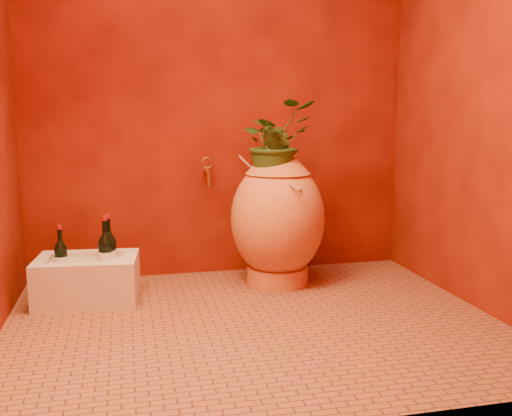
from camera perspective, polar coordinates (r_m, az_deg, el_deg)
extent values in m
plane|color=brown|center=(2.98, -0.15, -11.43)|extent=(2.50, 2.50, 0.00)
cube|color=#500D04|center=(3.77, -3.60, 12.31)|extent=(2.50, 0.02, 2.50)
cube|color=#500D04|center=(3.30, 22.04, 12.04)|extent=(0.02, 2.00, 2.50)
cylinder|color=#D3723B|center=(3.63, 2.14, -6.65)|extent=(0.44, 0.44, 0.11)
ellipsoid|color=#D3723B|center=(3.55, 2.18, -1.10)|extent=(0.66, 0.66, 0.73)
cone|color=#D3723B|center=(3.50, 2.21, 4.36)|extent=(0.46, 0.46, 0.11)
torus|color=#D3723B|center=(3.50, 2.22, 5.40)|extent=(0.28, 0.28, 0.05)
cylinder|color=olive|center=(3.44, 1.13, 2.55)|extent=(0.30, 0.29, 0.32)
cylinder|color=olive|center=(3.39, 2.41, 2.97)|extent=(0.14, 0.39, 0.11)
cylinder|color=olive|center=(3.46, 4.16, 3.36)|extent=(0.08, 0.34, 0.16)
cube|color=beige|center=(3.39, -16.48, -7.13)|extent=(0.59, 0.43, 0.23)
cube|color=beige|center=(3.51, -16.44, -4.36)|extent=(0.56, 0.13, 0.03)
cube|color=beige|center=(3.21, -16.75, -5.65)|extent=(0.56, 0.13, 0.03)
cube|color=beige|center=(3.38, -20.69, -5.09)|extent=(0.09, 0.24, 0.03)
cube|color=beige|center=(3.35, -12.44, -4.84)|extent=(0.09, 0.24, 0.03)
cylinder|color=black|center=(3.38, -14.77, -4.93)|extent=(0.08, 0.08, 0.19)
cone|color=black|center=(3.35, -14.86, -2.89)|extent=(0.08, 0.08, 0.05)
cylinder|color=black|center=(3.34, -14.90, -1.80)|extent=(0.03, 0.03, 0.08)
cylinder|color=#9B150E|center=(3.33, -14.94, -0.99)|extent=(0.03, 0.03, 0.03)
cylinder|color=silver|center=(3.38, -14.77, -4.93)|extent=(0.08, 0.08, 0.09)
cylinder|color=black|center=(3.42, -18.88, -5.20)|extent=(0.07, 0.07, 0.17)
cone|color=black|center=(3.40, -18.98, -3.44)|extent=(0.07, 0.07, 0.05)
cylinder|color=black|center=(3.38, -19.03, -2.52)|extent=(0.02, 0.02, 0.07)
cylinder|color=#9B150E|center=(3.38, -19.07, -1.82)|extent=(0.03, 0.03, 0.02)
cylinder|color=silver|center=(3.42, -18.88, -5.20)|extent=(0.07, 0.07, 0.07)
cylinder|color=black|center=(3.40, -14.46, -4.80)|extent=(0.08, 0.08, 0.20)
cone|color=black|center=(3.37, -14.54, -2.72)|extent=(0.08, 0.08, 0.05)
cylinder|color=black|center=(3.36, -14.59, -1.62)|extent=(0.03, 0.03, 0.08)
cylinder|color=#9B150E|center=(3.35, -14.63, -0.79)|extent=(0.03, 0.03, 0.03)
cylinder|color=silver|center=(3.40, -14.46, -4.80)|extent=(0.09, 0.09, 0.09)
cylinder|color=olive|center=(3.69, -4.94, 3.65)|extent=(0.03, 0.15, 0.03)
cylinder|color=olive|center=(3.62, -4.76, 2.84)|extent=(0.02, 0.02, 0.09)
torus|color=olive|center=(3.69, -4.95, 4.50)|extent=(0.08, 0.01, 0.08)
cylinder|color=olive|center=(3.69, -4.95, 4.07)|extent=(0.01, 0.01, 0.06)
imported|color=#254819|center=(3.49, 1.96, 6.65)|extent=(0.56, 0.52, 0.50)
imported|color=#254819|center=(3.41, 1.99, 5.23)|extent=(0.23, 0.25, 0.36)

